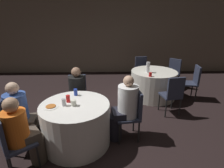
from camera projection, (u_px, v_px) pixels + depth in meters
name	position (u px, v px, depth m)	size (l,w,h in m)	color
ground_plane	(78.00, 140.00, 3.17)	(16.00, 16.00, 0.00)	black
wall_back	(93.00, 37.00, 6.80)	(16.00, 0.06, 2.80)	#7A6B5B
table_near	(76.00, 124.00, 2.99)	(1.15, 1.15, 0.75)	white
table_far	(153.00, 84.00, 4.82)	(1.22, 1.22, 0.75)	white
chair_near_west	(13.00, 120.00, 2.78)	(0.45, 0.45, 0.92)	#2D3347
chair_near_north	(78.00, 92.00, 3.84)	(0.44, 0.45, 0.92)	#2D3347
chair_near_southwest	(10.00, 140.00, 2.32)	(0.56, 0.56, 0.92)	#2D3347
chair_near_east	(133.00, 110.00, 3.07)	(0.45, 0.45, 0.92)	#2D3347
chair_far_northeast	(173.00, 71.00, 5.41)	(0.56, 0.56, 0.92)	#2D3347
chair_far_north	(141.00, 68.00, 5.71)	(0.45, 0.46, 0.92)	#2D3347
chair_far_south	(173.00, 93.00, 3.82)	(0.46, 0.47, 0.92)	#2D3347
chair_far_east	(193.00, 80.00, 4.63)	(0.46, 0.46, 0.92)	#2D3347
person_black_shirt	(77.00, 94.00, 3.68)	(0.37, 0.51, 1.14)	#282828
person_orange_shirt	(23.00, 133.00, 2.42)	(0.46, 0.44, 1.14)	#4C4238
person_blue_shirt	(23.00, 117.00, 2.79)	(0.50, 0.36, 1.18)	#4C4238
person_white_shirt	(124.00, 108.00, 3.02)	(0.51, 0.37, 1.20)	black
pizza_plate_near	(51.00, 107.00, 2.77)	(0.25, 0.25, 0.02)	white
soda_can_blue	(76.00, 92.00, 3.18)	(0.07, 0.07, 0.12)	#1E38A5
soda_can_silver	(64.00, 102.00, 2.79)	(0.07, 0.07, 0.12)	silver
soda_can_red	(68.00, 99.00, 2.91)	(0.07, 0.07, 0.12)	red
cup_near	(73.00, 103.00, 2.80)	(0.09, 0.09, 0.10)	silver
bottle_far	(148.00, 67.00, 4.52)	(0.09, 0.09, 0.28)	white
cup_far	(150.00, 75.00, 4.23)	(0.07, 0.07, 0.09)	red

